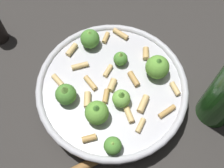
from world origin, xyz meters
name	(u,v)px	position (x,y,z in m)	size (l,w,h in m)	color
ground_plane	(112,97)	(0.00, 0.00, 0.00)	(2.40, 2.40, 0.00)	#2D2B28
cooking_pan	(112,90)	(0.00, 0.00, 0.03)	(0.28, 0.28, 0.10)	#B7B7BC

